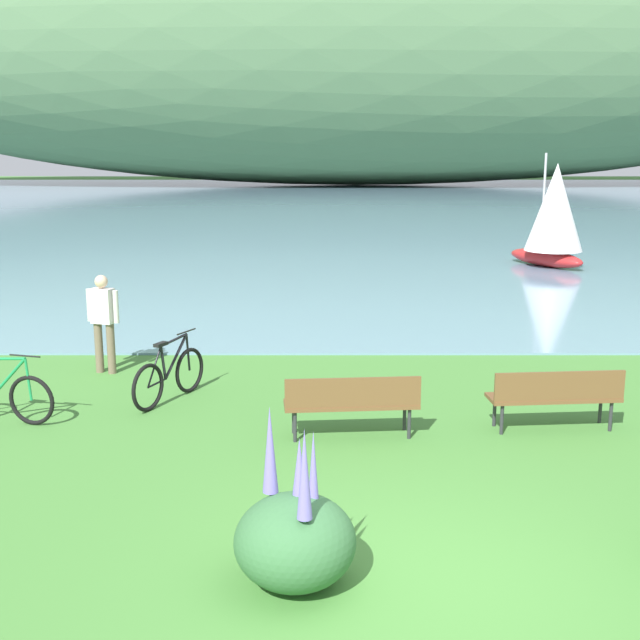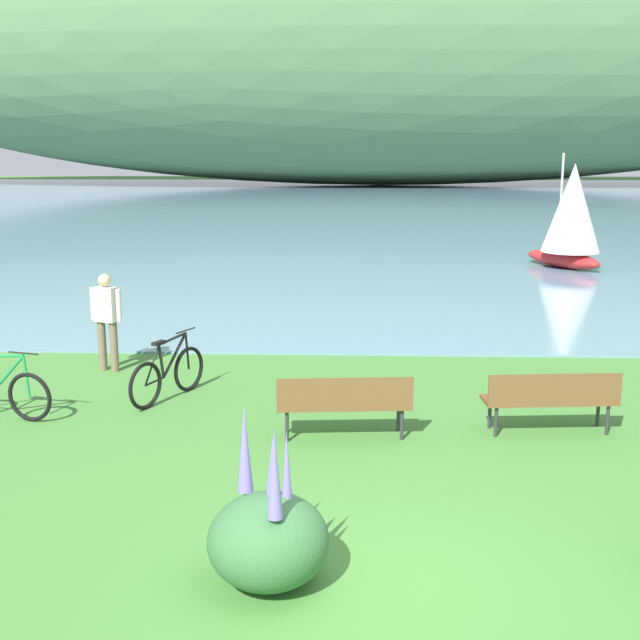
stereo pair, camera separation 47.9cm
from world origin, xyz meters
name	(u,v)px [view 1 (the left image)]	position (x,y,z in m)	size (l,w,h in m)	color
ground_plane	(424,582)	(0.00, 0.00, 0.00)	(200.00, 200.00, 0.00)	#478438
bay_water	(334,204)	(0.00, 48.08, 0.02)	(180.00, 80.00, 0.04)	#6B8EA8
distant_hillside	(358,47)	(2.67, 75.34, 13.23)	(111.36, 28.00, 26.37)	#4C7047
park_bench_near_camera	(556,394)	(2.29, 3.98, 0.52)	(1.83, 0.63, 0.88)	brown
park_bench_further_along	(352,401)	(-0.51, 3.69, 0.52)	(1.83, 0.63, 0.88)	brown
bicycle_leaning_near_bench	(170,376)	(-3.24, 5.29, 0.40)	(0.84, 1.61, 1.01)	black
bicycle_beside_path	(0,395)	(-5.48, 4.34, 0.40)	(1.72, 0.53, 1.01)	black
person_at_shoreline	(104,317)	(-4.64, 6.89, 0.98)	(0.58, 0.33, 1.71)	#72604C
echium_bush_mid_cluster	(295,538)	(-1.16, -0.03, 0.45)	(1.09, 1.09, 1.59)	#386B3D
sailboat_mid_bay	(554,214)	(6.49, 19.13, 1.73)	(2.51, 3.08, 3.59)	#B22323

